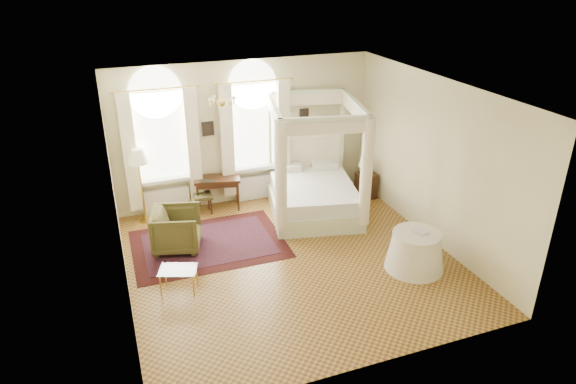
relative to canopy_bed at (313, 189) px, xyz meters
name	(u,v)px	position (x,y,z in m)	size (l,w,h in m)	color
ground	(291,260)	(-1.19, -1.74, -0.58)	(6.00, 6.00, 0.00)	olive
room_walls	(291,165)	(-1.19, -1.74, 1.40)	(6.00, 6.00, 6.00)	beige
window_left	(162,151)	(-3.09, 1.14, 0.90)	(1.62, 0.27, 3.29)	silver
window_right	(255,140)	(-0.99, 1.14, 0.90)	(1.62, 0.27, 3.29)	silver
chandelier	(222,101)	(-2.09, -0.54, 2.32)	(0.51, 0.45, 0.50)	gold
wall_pictures	(248,123)	(-1.11, 1.23, 1.31)	(2.54, 0.03, 0.39)	black
canopy_bed	(313,189)	(0.00, 0.00, 0.00)	(2.38, 2.71, 2.56)	beige
nightstand	(366,185)	(1.51, 0.31, -0.27)	(0.44, 0.39, 0.62)	#361D0E
nightstand_lamp	(365,162)	(1.44, 0.31, 0.33)	(0.30, 0.30, 0.44)	gold
writing_desk	(217,182)	(-1.97, 0.96, 0.07)	(1.11, 0.72, 0.77)	#361D0E
laptop	(207,181)	(-2.22, 0.85, 0.20)	(0.35, 0.22, 0.03)	black
stool	(203,198)	(-2.34, 0.86, -0.20)	(0.41, 0.41, 0.46)	#47411E
armchair	(177,229)	(-3.14, -0.51, -0.16)	(0.89, 0.92, 0.84)	#453F1D
coffee_table	(178,272)	(-3.36, -1.98, -0.19)	(0.76, 0.64, 0.44)	silver
floor_lamp	(138,160)	(-3.63, 0.91, 0.86)	(0.43, 0.43, 1.69)	gold
oriental_rug	(209,244)	(-2.54, -0.58, -0.58)	(3.02, 2.18, 0.01)	#380D0D
side_table	(415,251)	(0.87, -2.78, -0.22)	(1.09, 1.09, 0.74)	white
book	(417,233)	(0.84, -2.80, 0.17)	(0.20, 0.27, 0.03)	black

